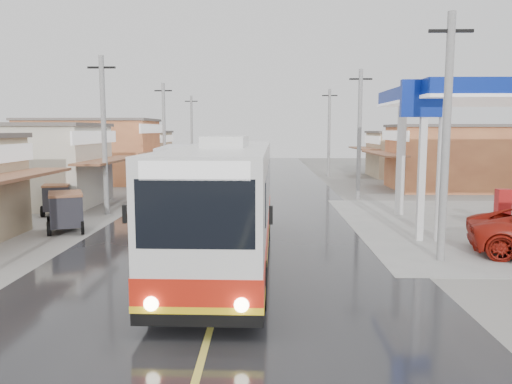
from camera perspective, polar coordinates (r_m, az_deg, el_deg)
ground at (r=16.84m, az=-3.03°, el=-7.77°), size 120.00×120.00×0.00m
road at (r=31.55m, az=-1.06°, el=-0.72°), size 12.00×90.00×0.02m
centre_line at (r=31.55m, az=-1.06°, el=-0.70°), size 0.15×90.00×0.01m
shopfronts_left at (r=37.31m, az=-21.24°, el=0.00°), size 11.00×44.00×5.20m
shopfronts_right at (r=31.72m, az=26.92°, el=-1.48°), size 11.00×44.00×4.80m
utility_poles_left at (r=33.54m, az=-13.03°, el=-0.45°), size 1.60×50.00×8.00m
utility_poles_right at (r=32.06m, az=11.55°, el=-0.76°), size 1.60×36.00×8.00m
coach_bus at (r=16.48m, az=-3.34°, el=-1.08°), size 3.15×13.20×4.10m
second_bus at (r=33.86m, az=-8.46°, el=2.68°), size 3.55×9.90×3.22m
cyclist at (r=28.85m, az=-9.73°, el=-0.13°), size 1.04×2.13×2.20m
tricycle_near at (r=22.70m, az=-20.93°, el=-1.87°), size 2.17×2.41×1.68m
tricycle_far at (r=27.48m, az=-21.78°, el=-0.53°), size 1.88×2.20×1.58m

